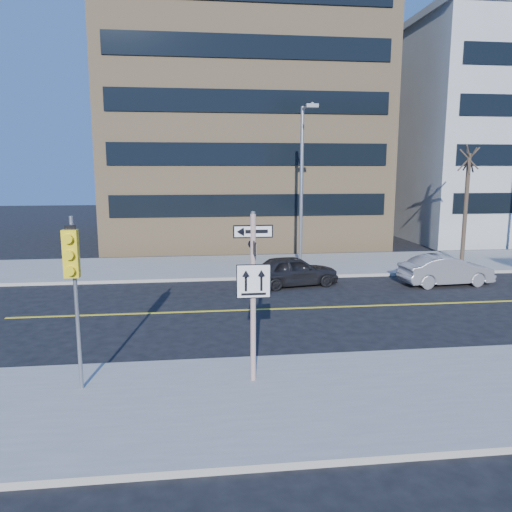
{
  "coord_description": "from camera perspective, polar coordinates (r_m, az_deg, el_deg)",
  "views": [
    {
      "loc": [
        -1.3,
        -13.75,
        5.17
      ],
      "look_at": [
        0.86,
        4.0,
        2.03
      ],
      "focal_mm": 35.0,
      "sensor_mm": 36.0,
      "label": 1
    }
  ],
  "objects": [
    {
      "name": "traffic_signal",
      "position": [
        11.61,
        -20.25,
        -1.28
      ],
      "size": [
        0.32,
        0.45,
        4.0
      ],
      "color": "gray",
      "rests_on": "near_sidewalk"
    },
    {
      "name": "ground",
      "position": [
        14.75,
        -1.45,
        -10.55
      ],
      "size": [
        120.0,
        120.0,
        0.0
      ],
      "primitive_type": "plane",
      "color": "black",
      "rests_on": "ground"
    },
    {
      "name": "building_brick",
      "position": [
        39.08,
        -2.12,
        15.6
      ],
      "size": [
        18.0,
        18.0,
        18.0
      ],
      "primitive_type": "cube",
      "color": "#A2845A",
      "rests_on": "ground"
    },
    {
      "name": "parked_car_b",
      "position": [
        23.92,
        20.89,
        -1.52
      ],
      "size": [
        1.73,
        4.19,
        1.35
      ],
      "primitive_type": "imported",
      "rotation": [
        0.0,
        0.0,
        1.65
      ],
      "color": "gray",
      "rests_on": "ground"
    },
    {
      "name": "streetlight_a",
      "position": [
        25.08,
        5.35,
        8.99
      ],
      "size": [
        0.55,
        2.25,
        8.0
      ],
      "color": "gray",
      "rests_on": "far_sidewalk"
    },
    {
      "name": "sign_pole",
      "position": [
        11.64,
        -0.32,
        -3.62
      ],
      "size": [
        0.92,
        0.92,
        4.06
      ],
      "color": "silver",
      "rests_on": "near_sidewalk"
    },
    {
      "name": "street_tree_west",
      "position": [
        28.84,
        23.16,
        9.89
      ],
      "size": [
        1.8,
        1.8,
        6.35
      ],
      "color": "#34291E",
      "rests_on": "far_sidewalk"
    },
    {
      "name": "parked_car_a",
      "position": [
        22.25,
        4.28,
        -1.69
      ],
      "size": [
        2.32,
        4.23,
        1.36
      ],
      "primitive_type": "imported",
      "rotation": [
        0.0,
        0.0,
        1.76
      ],
      "color": "black",
      "rests_on": "ground"
    }
  ]
}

